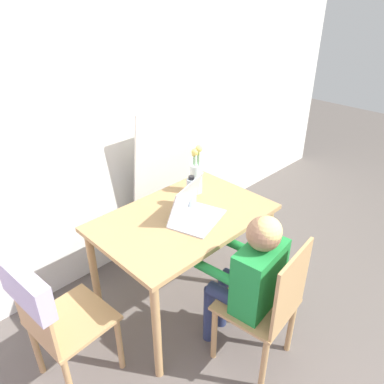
# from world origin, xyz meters

# --- Properties ---
(wall_back) EXTENTS (6.40, 0.05, 2.50)m
(wall_back) POSITION_xyz_m (0.00, 2.23, 1.25)
(wall_back) COLOR silver
(wall_back) RESTS_ON ground_plane
(dining_table) EXTENTS (1.13, 0.74, 0.76)m
(dining_table) POSITION_xyz_m (0.26, 1.43, 0.66)
(dining_table) COLOR tan
(dining_table) RESTS_ON ground_plane
(chair_occupied) EXTENTS (0.44, 0.44, 0.89)m
(chair_occupied) POSITION_xyz_m (0.26, 0.74, 0.46)
(chair_occupied) COLOR tan
(chair_occupied) RESTS_ON ground_plane
(chair_spare) EXTENTS (0.46, 0.43, 0.90)m
(chair_spare) POSITION_xyz_m (-0.69, 1.46, 0.60)
(chair_spare) COLOR tan
(chair_spare) RESTS_ON ground_plane
(person_seated) EXTENTS (0.39, 0.46, 1.03)m
(person_seated) POSITION_xyz_m (0.25, 0.86, 0.65)
(person_seated) COLOR #1E8438
(person_seated) RESTS_ON ground_plane
(laptop) EXTENTS (0.41, 0.35, 0.25)m
(laptop) POSITION_xyz_m (0.28, 1.37, 0.81)
(laptop) COLOR #B2B2B7
(laptop) RESTS_ON dining_table
(flower_vase) EXTENTS (0.09, 0.09, 0.36)m
(flower_vase) POSITION_xyz_m (0.54, 1.59, 0.90)
(flower_vase) COLOR silver
(flower_vase) RESTS_ON dining_table
(water_bottle) EXTENTS (0.07, 0.07, 0.22)m
(water_bottle) POSITION_xyz_m (0.38, 1.48, 0.86)
(water_bottle) COLOR silver
(water_bottle) RESTS_ON dining_table
(cardboard_panel) EXTENTS (0.60, 0.19, 1.28)m
(cardboard_panel) POSITION_xyz_m (0.64, 2.08, 0.64)
(cardboard_panel) COLOR silver
(cardboard_panel) RESTS_ON ground_plane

